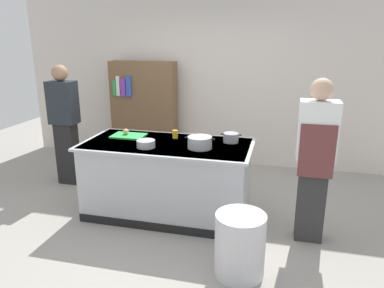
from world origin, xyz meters
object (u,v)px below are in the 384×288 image
at_px(juice_cup, 175,134).
at_px(mixing_bowl, 146,144).
at_px(person_guest, 65,123).
at_px(bookshelf, 144,112).
at_px(onion, 126,132).
at_px(trash_bin, 240,245).
at_px(person_chef, 315,158).
at_px(stock_pot, 200,142).
at_px(sauce_pan, 231,138).

bearing_deg(juice_cup, mixing_bowl, -115.06).
distance_m(person_guest, bookshelf, 1.41).
xyz_separation_m(onion, trash_bin, (1.58, -1.15, -0.66)).
bearing_deg(person_chef, person_guest, 63.55).
bearing_deg(stock_pot, onion, 165.07).
bearing_deg(mixing_bowl, sauce_pan, 26.26).
bearing_deg(person_chef, sauce_pan, 52.60).
xyz_separation_m(mixing_bowl, juice_cup, (0.21, 0.45, 0.01)).
distance_m(sauce_pan, juice_cup, 0.68).
relative_size(onion, mixing_bowl, 0.36).
bearing_deg(sauce_pan, person_guest, 171.24).
height_order(trash_bin, person_guest, person_guest).
xyz_separation_m(onion, bookshelf, (-0.39, 1.63, -0.11)).
height_order(sauce_pan, trash_bin, sauce_pan).
bearing_deg(stock_pot, sauce_pan, 46.55).
bearing_deg(bookshelf, person_guest, -121.66).
distance_m(mixing_bowl, person_guest, 1.75).
xyz_separation_m(stock_pot, person_chef, (1.22, -0.09, -0.05)).
height_order(onion, juice_cup, juice_cup).
height_order(onion, bookshelf, bookshelf).
xyz_separation_m(mixing_bowl, person_guest, (-1.54, 0.82, -0.03)).
bearing_deg(mixing_bowl, bookshelf, 111.74).
relative_size(onion, juice_cup, 0.74).
xyz_separation_m(person_chef, bookshelf, (-2.62, 1.99, -0.06)).
height_order(onion, trash_bin, onion).
bearing_deg(onion, sauce_pan, 2.25).
relative_size(onion, sauce_pan, 0.30).
xyz_separation_m(mixing_bowl, trash_bin, (1.17, -0.76, -0.65)).
distance_m(person_chef, bookshelf, 3.29).
height_order(mixing_bowl, person_chef, person_chef).
distance_m(onion, person_chef, 2.25).
height_order(juice_cup, person_guest, person_guest).
relative_size(stock_pot, mixing_bowl, 1.64).
bearing_deg(stock_pot, trash_bin, -56.82).
xyz_separation_m(stock_pot, juice_cup, (-0.38, 0.33, -0.02)).
bearing_deg(juice_cup, bookshelf, 122.82).
bearing_deg(person_guest, sauce_pan, 90.43).
relative_size(juice_cup, bookshelf, 0.06).
bearing_deg(trash_bin, stock_pot, 123.18).
relative_size(sauce_pan, trash_bin, 0.41).
xyz_separation_m(stock_pot, person_guest, (-2.13, 0.69, -0.05)).
height_order(sauce_pan, person_guest, person_guest).
height_order(trash_bin, person_chef, person_chef).
distance_m(stock_pot, bookshelf, 2.36).
height_order(stock_pot, bookshelf, bookshelf).
bearing_deg(mixing_bowl, person_chef, 0.90).
relative_size(sauce_pan, mixing_bowl, 1.19).
bearing_deg(onion, trash_bin, -36.04).
bearing_deg(stock_pot, person_guest, 161.97).
height_order(sauce_pan, bookshelf, bookshelf).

